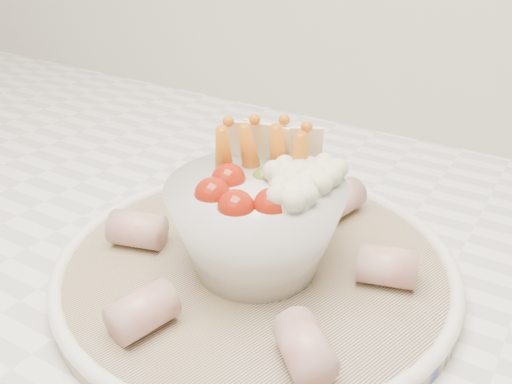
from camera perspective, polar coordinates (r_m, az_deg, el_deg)
The scene contains 3 objects.
serving_platter at distance 0.48m, azimuth -0.00°, elevation -7.46°, with size 0.41×0.41×0.02m.
veggie_bowl at distance 0.45m, azimuth 0.26°, elevation -2.76°, with size 0.14×0.14×0.12m.
cured_meat_rolls at distance 0.47m, azimuth -0.00°, elevation -5.53°, with size 0.26×0.27×0.03m.
Camera 1 is at (0.35, 1.05, 1.21)m, focal length 40.00 mm.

